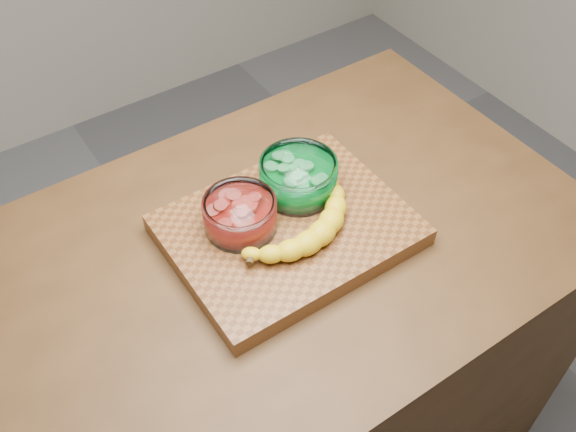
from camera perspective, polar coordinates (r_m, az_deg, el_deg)
counter at (r=1.63m, az=0.00°, el=-12.29°), size 1.20×0.80×0.90m
cutting_board at (r=1.25m, az=0.00°, el=-1.25°), size 0.45×0.35×0.04m
bowl_red at (r=1.21m, az=-4.28°, el=0.15°), size 0.14×0.14×0.07m
bowl_green at (r=1.27m, az=0.93°, el=3.49°), size 0.15×0.15×0.07m
banana at (r=1.21m, az=0.96°, el=-0.52°), size 0.30×0.17×0.04m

